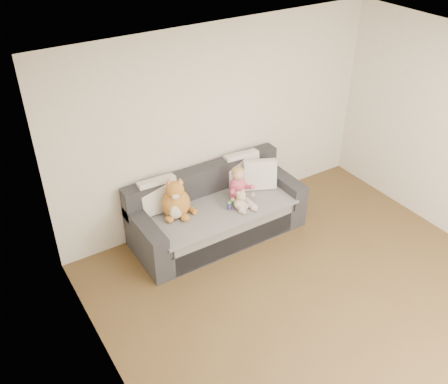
# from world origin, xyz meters

# --- Properties ---
(room_shell) EXTENTS (5.00, 5.00, 5.00)m
(room_shell) POSITION_xyz_m (0.00, 0.42, 1.30)
(room_shell) COLOR brown
(room_shell) RESTS_ON ground
(sofa) EXTENTS (2.20, 0.94, 0.85)m
(sofa) POSITION_xyz_m (-0.33, 2.06, 0.31)
(sofa) COLOR #27272C
(sofa) RESTS_ON ground
(cushion_left) EXTENTS (0.48, 0.23, 0.44)m
(cushion_left) POSITION_xyz_m (-0.99, 2.32, 0.69)
(cushion_left) COLOR silver
(cushion_left) RESTS_ON sofa
(cushion_right_back) EXTENTS (0.48, 0.25, 0.44)m
(cushion_right_back) POSITION_xyz_m (0.24, 2.31, 0.69)
(cushion_right_back) COLOR silver
(cushion_right_back) RESTS_ON sofa
(cushion_right_front) EXTENTS (0.47, 0.36, 0.41)m
(cushion_right_front) POSITION_xyz_m (0.36, 2.08, 0.67)
(cushion_right_front) COLOR silver
(cushion_right_front) RESTS_ON sofa
(toddler) EXTENTS (0.33, 0.48, 0.47)m
(toddler) POSITION_xyz_m (-0.04, 1.97, 0.67)
(toddler) COLOR #EE548C
(toddler) RESTS_ON sofa
(plush_cat) EXTENTS (0.41, 0.38, 0.54)m
(plush_cat) POSITION_xyz_m (-0.87, 2.10, 0.67)
(plush_cat) COLOR #B05E27
(plush_cat) RESTS_ON sofa
(teddy_bear) EXTENTS (0.21, 0.17, 0.27)m
(teddy_bear) POSITION_xyz_m (-0.13, 1.80, 0.58)
(teddy_bear) COLOR beige
(teddy_bear) RESTS_ON sofa
(plush_cow) EXTENTS (0.14, 0.22, 0.18)m
(plush_cow) POSITION_xyz_m (-0.08, 1.85, 0.54)
(plush_cow) COLOR white
(plush_cow) RESTS_ON sofa
(sippy_cup) EXTENTS (0.11, 0.07, 0.12)m
(sippy_cup) POSITION_xyz_m (-0.25, 1.87, 0.54)
(sippy_cup) COLOR #4D3591
(sippy_cup) RESTS_ON sofa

